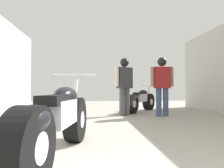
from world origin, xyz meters
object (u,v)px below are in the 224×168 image
at_px(motorcycle_black_naked, 140,101).
at_px(mechanic_in_blue, 125,81).
at_px(mechanic_with_helmet, 162,81).
at_px(motorcycle_maroon_cruiser, 58,121).

relative_size(motorcycle_black_naked, mechanic_in_blue, 1.00).
relative_size(mechanic_in_blue, mechanic_with_helmet, 1.00).
xyz_separation_m(motorcycle_maroon_cruiser, motorcycle_black_naked, (1.97, 4.55, -0.03)).
distance_m(motorcycle_maroon_cruiser, mechanic_with_helmet, 4.12).
height_order(motorcycle_black_naked, mechanic_with_helmet, mechanic_with_helmet).
bearing_deg(motorcycle_maroon_cruiser, mechanic_in_blue, 70.36).
relative_size(motorcycle_black_naked, mechanic_with_helmet, 1.00).
bearing_deg(mechanic_in_blue, motorcycle_black_naked, 54.15).
distance_m(motorcycle_black_naked, mechanic_in_blue, 1.32).
bearing_deg(mechanic_with_helmet, mechanic_in_blue, 166.28).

